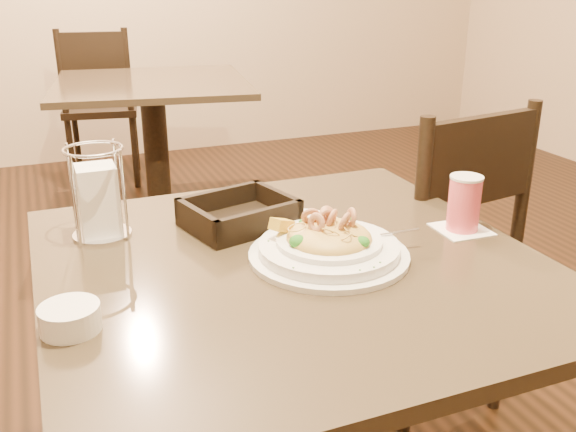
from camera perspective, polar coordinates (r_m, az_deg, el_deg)
name	(u,v)px	position (r m, az deg, el deg)	size (l,w,h in m)	color
main_table	(292,365)	(1.31, 0.34, -13.15)	(0.90, 0.90, 0.73)	black
background_table	(155,129)	(3.24, -11.77, 7.62)	(1.03, 1.03, 0.73)	black
dining_chair_near	(432,254)	(1.83, 12.68, -3.33)	(0.48, 0.48, 0.93)	black
dining_chair_far	(100,102)	(4.00, -16.40, 9.68)	(0.48, 0.48, 0.93)	black
pasta_bowl	(329,244)	(1.19, 3.63, -2.54)	(0.33, 0.30, 0.10)	white
drink_glass	(464,204)	(1.35, 15.38, 1.06)	(0.11, 0.11, 0.12)	white
bread_basket	(239,216)	(1.34, -4.38, -0.02)	(0.25, 0.22, 0.06)	black
napkin_caddy	(98,198)	(1.32, -16.50, 1.51)	(0.12, 0.12, 0.19)	silver
side_plate	(300,225)	(1.33, 1.09, -0.83)	(0.17, 0.17, 0.01)	white
butter_ramekin	(70,318)	(1.02, -18.81, -8.58)	(0.09, 0.09, 0.04)	white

